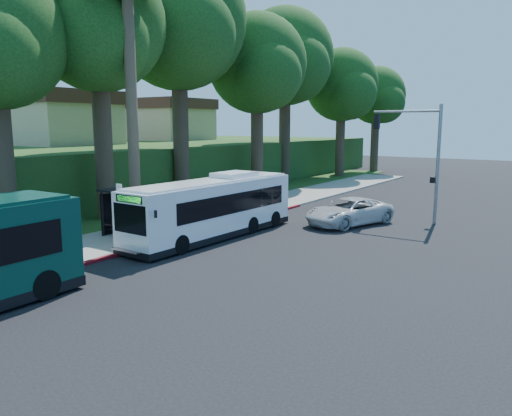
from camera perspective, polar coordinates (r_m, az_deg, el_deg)
The scene contains 16 objects.
ground at distance 24.28m, azimuth 2.49°, elevation -4.38°, with size 140.00×140.00×0.00m, color black.
sidewalk at distance 28.67m, azimuth -10.03°, elevation -2.23°, with size 4.50×70.00×0.12m, color gray.
red_curb at distance 24.34m, azimuth -12.69°, elevation -4.42°, with size 0.25×30.00×0.13m, color maroon.
grass_verge at distance 36.12m, azimuth -11.03°, elevation 0.11°, with size 8.00×70.00×0.06m, color #234719.
bus_shelter at distance 26.39m, azimuth -14.39°, elevation 0.45°, with size 3.20×1.51×2.55m.
stop_sign_pole at distance 23.58m, azimuth -15.30°, elevation 0.04°, with size 0.35×0.06×3.17m.
traffic_signal_pole at distance 31.31m, azimuth 18.34°, elevation 6.47°, with size 4.10×0.30×7.00m.
hillside_backdrop at distance 52.36m, azimuth -13.61°, elevation 5.56°, with size 24.00×60.00×8.80m.
tree_0 at distance 32.29m, azimuth -17.55°, elevation 18.68°, with size 8.40×8.00×15.70m.
tree_1 at distance 38.67m, azimuth -8.77°, elevation 19.70°, with size 10.50×10.00×18.26m.
tree_2 at distance 43.69m, azimuth 0.22°, elevation 15.64°, with size 8.82×8.40×15.12m.
tree_3 at distance 51.64m, azimuth 3.47°, elevation 16.36°, with size 10.08×9.60×17.28m.
tree_4 at distance 57.35m, azimuth 9.84°, elevation 13.30°, with size 8.40×8.00×14.14m.
tree_5 at distance 64.31m, azimuth 13.65°, elevation 12.07°, with size 7.35×7.00×12.86m.
white_bus at distance 25.99m, azimuth -4.80°, elevation 0.13°, with size 2.65×11.06×3.28m.
pickup at distance 29.80m, azimuth 10.58°, elevation -0.39°, with size 2.59×5.63×1.56m, color silver.
Camera 1 is at (12.33, -20.09, 5.84)m, focal length 35.00 mm.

